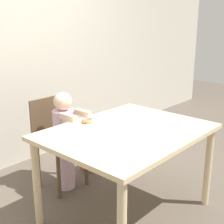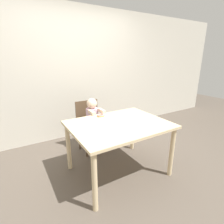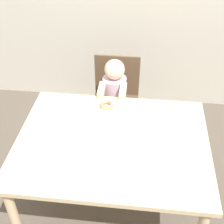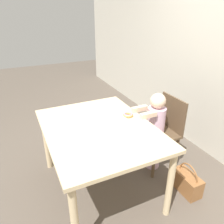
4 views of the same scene
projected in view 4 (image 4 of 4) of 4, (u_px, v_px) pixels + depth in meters
The scene contains 8 objects.
ground_plane at pixel (100, 187), 2.37m from camera, with size 12.00×12.00×0.00m, color brown.
dining_table at pixel (99, 135), 2.09m from camera, with size 1.27×0.98×0.75m.
chair at pixel (162, 131), 2.53m from camera, with size 0.41×0.38×0.87m.
child_figure at pixel (155, 131), 2.48m from camera, with size 0.22×0.36×0.95m.
donut at pixel (128, 115), 2.25m from camera, with size 0.11×0.11×0.03m.
napkin at pixel (114, 122), 2.14m from camera, with size 0.30×0.30×0.00m.
handbag at pixel (187, 182), 2.28m from camera, with size 0.32×0.16×0.34m.
plate at pixel (102, 122), 2.14m from camera, with size 0.14×0.14×0.01m.
Camera 4 is at (1.67, -0.65, 1.76)m, focal length 35.00 mm.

